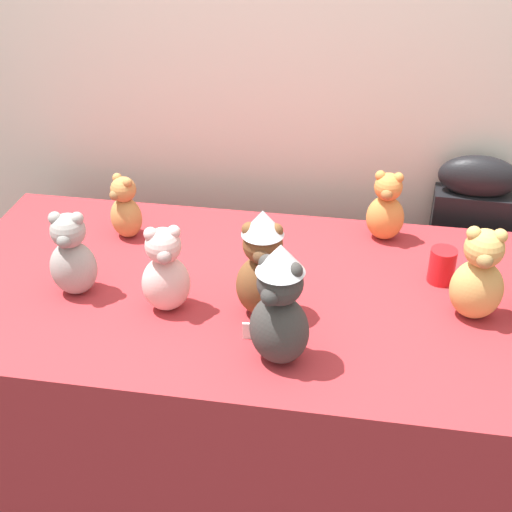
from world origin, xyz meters
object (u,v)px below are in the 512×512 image
(display_table, at_px, (256,380))
(teddy_bear_caramel, at_px, (125,209))
(teddy_bear_blush, at_px, (165,272))
(party_cup_red, at_px, (442,266))
(teddy_bear_ash, at_px, (72,256))
(teddy_bear_chestnut, at_px, (263,265))
(teddy_bear_ginger, at_px, (386,208))
(instrument_case, at_px, (462,269))
(teddy_bear_honey, at_px, (479,277))
(teddy_bear_charcoal, at_px, (279,306))

(display_table, bearing_deg, teddy_bear_caramel, 152.85)
(teddy_bear_blush, bearing_deg, party_cup_red, 0.00)
(teddy_bear_caramel, bearing_deg, teddy_bear_blush, -24.84)
(display_table, height_order, teddy_bear_caramel, teddy_bear_caramel)
(teddy_bear_blush, bearing_deg, teddy_bear_ash, 153.93)
(teddy_bear_chestnut, height_order, teddy_bear_ginger, teddy_bear_chestnut)
(instrument_case, relative_size, teddy_bear_caramel, 4.15)
(instrument_case, relative_size, teddy_bear_blush, 3.45)
(teddy_bear_honey, relative_size, teddy_bear_charcoal, 0.82)
(instrument_case, xyz_separation_m, teddy_bear_ginger, (-0.32, -0.24, 0.36))
(instrument_case, distance_m, teddy_bear_ginger, 0.54)
(teddy_bear_honey, height_order, teddy_bear_charcoal, teddy_bear_charcoal)
(display_table, distance_m, teddy_bear_blush, 0.55)
(teddy_bear_blush, bearing_deg, instrument_case, 19.84)
(teddy_bear_caramel, bearing_deg, display_table, 5.10)
(display_table, relative_size, teddy_bear_honey, 6.74)
(teddy_bear_charcoal, height_order, party_cup_red, teddy_bear_charcoal)
(teddy_bear_ginger, height_order, teddy_bear_ash, teddy_bear_ash)
(display_table, height_order, teddy_bear_ginger, teddy_bear_ginger)
(teddy_bear_chestnut, bearing_deg, teddy_bear_caramel, 141.32)
(display_table, relative_size, teddy_bear_caramel, 8.61)
(teddy_bear_ginger, height_order, teddy_bear_blush, teddy_bear_blush)
(teddy_bear_ginger, height_order, teddy_bear_caramel, teddy_bear_ginger)
(teddy_bear_ash, relative_size, teddy_bear_blush, 1.00)
(teddy_bear_chestnut, bearing_deg, party_cup_red, 22.05)
(teddy_bear_caramel, bearing_deg, teddy_bear_charcoal, -10.77)
(display_table, xyz_separation_m, teddy_bear_charcoal, (0.11, -0.31, 0.53))
(display_table, height_order, instrument_case, instrument_case)
(instrument_case, xyz_separation_m, party_cup_red, (-0.14, -0.48, 0.30))
(teddy_bear_ash, bearing_deg, party_cup_red, 5.08)
(teddy_bear_charcoal, bearing_deg, teddy_bear_honey, 48.41)
(teddy_bear_caramel, height_order, teddy_bear_blush, teddy_bear_blush)
(teddy_bear_ginger, relative_size, teddy_bear_charcoal, 0.70)
(teddy_bear_honey, distance_m, teddy_bear_ginger, 0.48)
(teddy_bear_charcoal, bearing_deg, teddy_bear_blush, 173.36)
(teddy_bear_chestnut, bearing_deg, teddy_bear_charcoal, -73.50)
(teddy_bear_honey, height_order, party_cup_red, teddy_bear_honey)
(teddy_bear_charcoal, distance_m, teddy_bear_blush, 0.39)
(teddy_bear_ginger, bearing_deg, teddy_bear_charcoal, -105.07)
(teddy_bear_ash, bearing_deg, teddy_bear_caramel, 75.19)
(teddy_bear_honey, distance_m, teddy_bear_ash, 1.16)
(teddy_bear_ash, height_order, party_cup_red, teddy_bear_ash)
(teddy_bear_chestnut, distance_m, teddy_bear_blush, 0.28)
(teddy_bear_charcoal, bearing_deg, display_table, 129.83)
(instrument_case, bearing_deg, teddy_bear_honey, -92.84)
(instrument_case, xyz_separation_m, teddy_bear_blush, (-0.92, -0.75, 0.37))
(display_table, xyz_separation_m, party_cup_red, (0.55, 0.14, 0.41))
(instrument_case, height_order, teddy_bear_caramel, teddy_bear_caramel)
(instrument_case, bearing_deg, teddy_bear_chestnut, -129.29)
(display_table, bearing_deg, teddy_bear_ash, -169.39)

